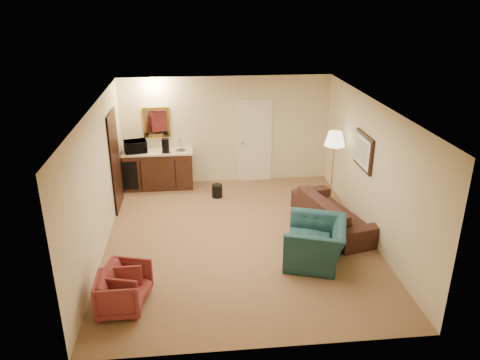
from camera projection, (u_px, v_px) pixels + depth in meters
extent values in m
plane|color=#956A4B|center=(239.00, 238.00, 9.01)|extent=(6.00, 6.00, 0.00)
cube|color=beige|center=(226.00, 130.00, 11.28)|extent=(5.00, 0.02, 2.60)
cube|color=beige|center=(99.00, 181.00, 8.28)|extent=(0.02, 6.00, 2.60)
cube|color=beige|center=(371.00, 171.00, 8.76)|extent=(0.02, 6.00, 2.60)
cube|color=white|center=(239.00, 105.00, 8.03)|extent=(5.00, 6.00, 0.02)
cube|color=beige|center=(255.00, 141.00, 11.42)|extent=(0.82, 0.06, 2.05)
cube|color=black|center=(115.00, 162.00, 9.94)|extent=(0.06, 0.98, 2.10)
cube|color=gold|center=(156.00, 122.00, 11.00)|extent=(0.62, 0.04, 0.72)
cube|color=black|center=(363.00, 151.00, 9.03)|extent=(0.06, 0.90, 0.70)
cube|color=#3D1C13|center=(159.00, 169.00, 11.18)|extent=(1.64, 0.58, 0.92)
imported|color=black|center=(335.00, 208.00, 9.30)|extent=(1.16, 2.26, 0.85)
imported|color=#1C4547|center=(316.00, 236.00, 8.07)|extent=(1.07, 1.32, 1.00)
imported|color=maroon|center=(119.00, 292.00, 6.85)|extent=(0.61, 0.65, 0.66)
imported|color=maroon|center=(126.00, 282.00, 7.10)|extent=(0.75, 0.78, 0.66)
cube|color=black|center=(313.00, 228.00, 8.86)|extent=(0.92, 0.67, 0.50)
cube|color=gold|center=(333.00, 168.00, 10.19)|extent=(0.50, 0.50, 1.67)
cylinder|color=black|center=(217.00, 191.00, 10.76)|extent=(0.29, 0.29, 0.30)
imported|color=black|center=(135.00, 145.00, 10.87)|extent=(0.56, 0.39, 0.35)
cylinder|color=black|center=(165.00, 146.00, 10.86)|extent=(0.22, 0.22, 0.33)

